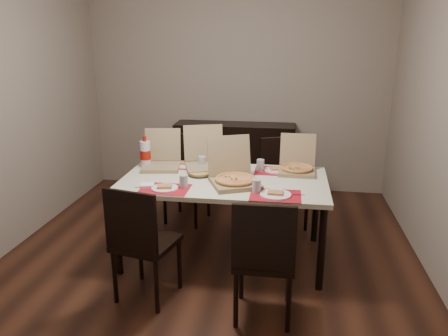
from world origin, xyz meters
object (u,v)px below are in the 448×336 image
Objects in this scene: dining_table at (224,186)px; pizza_box_center at (234,177)px; chair_near_left at (141,240)px; chair_far_left at (189,174)px; chair_near_right at (264,256)px; chair_far_right at (282,178)px; sideboard at (235,159)px; dip_bowl at (234,171)px; soda_bottle at (145,154)px.

pizza_box_center reaches higher than dining_table.
pizza_box_center is at bearing 47.77° from chair_near_left.
pizza_box_center is at bearing -57.20° from chair_far_left.
chair_near_right is at bearing -68.41° from pizza_box_center.
chair_near_right and chair_far_right have the same top height.
chair_far_left is at bearing -112.98° from sideboard.
chair_near_left is (-0.50, -0.79, -0.17)m from dining_table.
dip_bowl is 0.87m from soda_bottle.
sideboard is at bearing 124.72° from chair_far_right.
dining_table is 1.94× the size of chair_far_left.
chair_far_left is 1.17m from pizza_box_center.
dining_table is 0.99m from chair_far_right.
sideboard is 2.79× the size of pizza_box_center.
chair_far_right is at bearing 24.32° from soda_bottle.
soda_bottle is at bearing -155.68° from chair_far_right.
pizza_box_center is at bearing -49.89° from dining_table.
pizza_box_center is (0.61, -0.95, 0.30)m from chair_far_left.
chair_near_right is 1.00× the size of chair_far_left.
chair_near_right is 0.90m from pizza_box_center.
chair_far_left is 0.89m from dip_bowl.
pizza_box_center is at bearing -22.47° from soda_bottle.
sideboard is 4.96× the size of soda_bottle.
dip_bowl is at bearing -124.22° from chair_far_right.
chair_far_left and chair_far_right have the same top height.
chair_near_left is 1.00× the size of chair_near_right.
dining_table is at bearing -58.42° from chair_far_left.
pizza_box_center reaches higher than sideboard.
dining_table is 3.34× the size of pizza_box_center.
chair_near_right is at bearing -72.47° from dip_bowl.
chair_far_right is (0.50, 0.83, -0.17)m from dining_table.
chair_near_right is at bearing -43.73° from soda_bottle.
soda_bottle is at bearing -114.35° from sideboard.
chair_far_left reaches higher than dip_bowl.
chair_far_left is at bearing -179.57° from chair_far_right.
chair_far_right is (0.62, -0.90, 0.06)m from sideboard.
pizza_box_center is at bearing -83.23° from dip_bowl.
dip_bowl is (0.07, 0.20, 0.08)m from dining_table.
dip_bowl is at bearing 107.53° from chair_near_right.
pizza_box_center reaches higher than dip_bowl.
chair_far_right reaches higher than sideboard.
dining_table is at bearing -17.36° from soda_bottle.
chair_near_left is 1.00× the size of chair_far_left.
sideboard is at bearing 96.98° from pizza_box_center.
pizza_box_center is 1.78× the size of soda_bottle.
chair_near_right is at bearing -78.49° from sideboard.
pizza_box_center is (-0.40, -0.96, 0.30)m from chair_far_right.
chair_far_left is at bearing 90.10° from chair_near_left.
sideboard reaches higher than dining_table.
chair_near_left is (-0.38, -2.53, 0.06)m from sideboard.
dining_table is 5.96× the size of soda_bottle.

